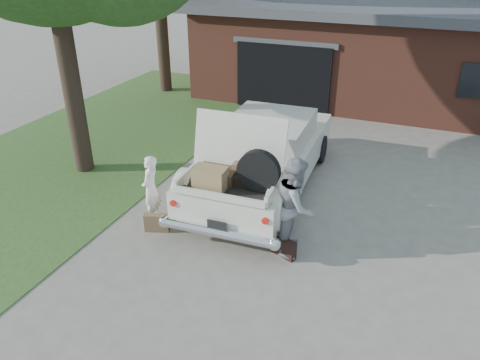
% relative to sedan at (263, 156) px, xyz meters
% --- Properties ---
extents(ground, '(90.00, 90.00, 0.00)m').
position_rel_sedan_xyz_m(ground, '(0.18, -2.41, -0.82)').
color(ground, gray).
rests_on(ground, ground).
extents(grass_strip, '(6.00, 16.00, 0.02)m').
position_rel_sedan_xyz_m(grass_strip, '(-5.32, 0.59, -0.81)').
color(grass_strip, '#2D4C1E').
rests_on(grass_strip, ground).
extents(house, '(12.80, 7.80, 3.30)m').
position_rel_sedan_xyz_m(house, '(1.17, 9.06, 0.85)').
color(house, brown).
rests_on(house, ground).
extents(sedan, '(2.38, 5.65, 2.29)m').
position_rel_sedan_xyz_m(sedan, '(0.00, 0.00, 0.00)').
color(sedan, beige).
rests_on(sedan, ground).
extents(woman_left, '(0.43, 0.57, 1.42)m').
position_rel_sedan_xyz_m(woman_left, '(-1.62, -2.15, -0.11)').
color(woman_left, white).
rests_on(woman_left, ground).
extents(woman_right, '(0.82, 0.99, 1.85)m').
position_rel_sedan_xyz_m(woman_right, '(1.36, -2.05, 0.10)').
color(woman_right, gray).
rests_on(woman_right, ground).
extents(suitcase_left, '(0.50, 0.30, 0.37)m').
position_rel_sedan_xyz_m(suitcase_left, '(-1.32, -2.51, -0.64)').
color(suitcase_left, brown).
rests_on(suitcase_left, ground).
extents(suitcase_right, '(0.48, 0.31, 0.36)m').
position_rel_sedan_xyz_m(suitcase_right, '(1.28, -2.34, -0.64)').
color(suitcase_right, black).
rests_on(suitcase_right, ground).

